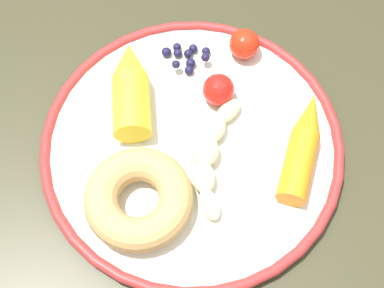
% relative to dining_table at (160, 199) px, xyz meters
% --- Properties ---
extents(dining_table, '(1.22, 0.85, 0.75)m').
position_rel_dining_table_xyz_m(dining_table, '(0.00, 0.00, 0.00)').
color(dining_table, '#31301D').
rests_on(dining_table, ground_plane).
extents(plate, '(0.34, 0.34, 0.02)m').
position_rel_dining_table_xyz_m(plate, '(-0.04, 0.02, 0.10)').
color(plate, silver).
rests_on(plate, dining_table).
extents(banana, '(0.15, 0.07, 0.03)m').
position_rel_dining_table_xyz_m(banana, '(-0.04, 0.05, 0.11)').
color(banana, beige).
rests_on(banana, plate).
extents(carrot_orange, '(0.14, 0.05, 0.03)m').
position_rel_dining_table_xyz_m(carrot_orange, '(-0.09, 0.14, 0.11)').
color(carrot_orange, orange).
rests_on(carrot_orange, plate).
extents(carrot_yellow, '(0.13, 0.10, 0.04)m').
position_rel_dining_table_xyz_m(carrot_yellow, '(-0.07, -0.07, 0.12)').
color(carrot_yellow, yellow).
rests_on(carrot_yellow, plate).
extents(donut, '(0.12, 0.12, 0.04)m').
position_rel_dining_table_xyz_m(donut, '(0.05, 0.01, 0.12)').
color(donut, tan).
rests_on(donut, plate).
extents(blueberry_pile, '(0.05, 0.06, 0.02)m').
position_rel_dining_table_xyz_m(blueberry_pile, '(-0.14, -0.03, 0.10)').
color(blueberry_pile, '#191638').
rests_on(blueberry_pile, plate).
extents(tomato_near, '(0.04, 0.04, 0.04)m').
position_rel_dining_table_xyz_m(tomato_near, '(-0.18, 0.03, 0.12)').
color(tomato_near, red).
rests_on(tomato_near, plate).
extents(tomato_mid, '(0.04, 0.04, 0.04)m').
position_rel_dining_table_xyz_m(tomato_mid, '(-0.11, 0.03, 0.12)').
color(tomato_mid, red).
rests_on(tomato_mid, plate).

